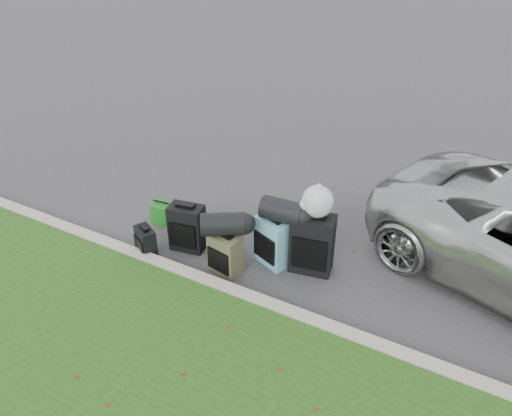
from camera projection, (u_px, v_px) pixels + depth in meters
The scene contains 12 objects.
ground at pixel (255, 249), 7.01m from camera, with size 120.00×120.00×0.00m, color #383535.
curb at pixel (217, 287), 6.23m from camera, with size 120.00×0.18×0.15m, color #9E937F.
suitcase_small_black at pixel (146, 242), 6.80m from camera, with size 0.34×0.19×0.43m, color black.
suitcase_large_black_left at pixel (187, 228), 6.87m from camera, with size 0.47×0.28×0.67m, color black.
suitcase_olive at pixel (225, 254), 6.45m from camera, with size 0.42×0.26×0.57m, color #3E3C26.
suitcase_teal at pixel (273, 241), 6.60m from camera, with size 0.47×0.28×0.68m, color teal.
suitcase_large_black_right at pixel (312, 244), 6.44m from camera, with size 0.55×0.33×0.82m, color black.
tote_green at pixel (162, 213), 7.51m from camera, with size 0.28×0.22×0.32m, color #1A781B.
tote_navy at pixel (222, 235), 7.03m from camera, with size 0.30×0.23×0.32m, color navy.
duffel_left at pixel (223, 224), 6.26m from camera, with size 0.30×0.30×0.55m, color black.
duffel_right at pixel (282, 211), 6.33m from camera, with size 0.31×0.31×0.55m, color black.
trash_bag at pixel (318, 202), 6.15m from camera, with size 0.40×0.40×0.40m, color silver.
Camera 1 is at (2.70, -4.92, 4.24)m, focal length 35.00 mm.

